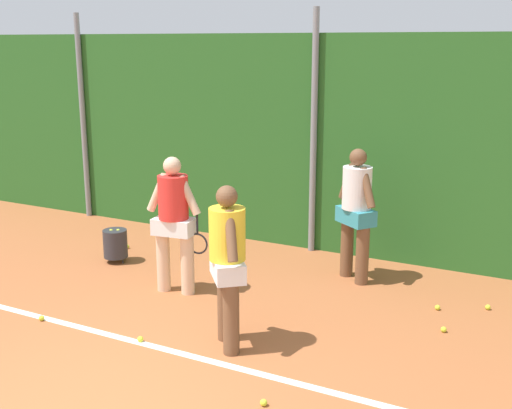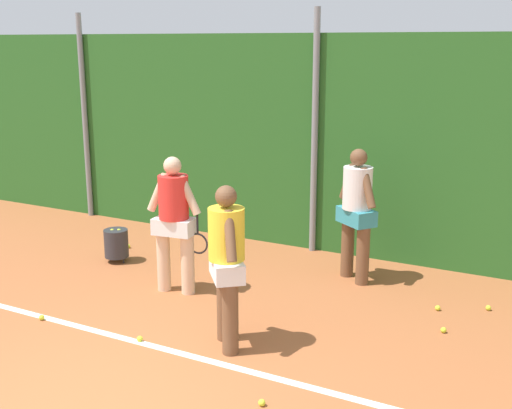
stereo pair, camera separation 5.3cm
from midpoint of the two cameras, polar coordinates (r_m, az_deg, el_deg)
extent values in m
plane|color=#A85B33|center=(7.32, -6.51, -12.11)|extent=(24.50, 24.50, 0.00)
cube|color=#286023|center=(10.13, 5.71, 5.31)|extent=(15.92, 0.25, 3.36)
cylinder|color=gray|center=(12.43, -14.76, 7.42)|extent=(0.10, 0.10, 3.73)
cylinder|color=gray|center=(9.94, 5.36, 6.23)|extent=(0.10, 0.10, 3.73)
cube|color=white|center=(7.18, -7.38, -12.65)|extent=(11.64, 0.10, 0.01)
cylinder|color=brown|center=(7.23, -2.57, -8.94)|extent=(0.18, 0.18, 0.79)
cylinder|color=brown|center=(6.91, -2.07, -10.06)|extent=(0.18, 0.18, 0.79)
cube|color=white|center=(6.89, -2.37, -5.68)|extent=(0.57, 0.60, 0.21)
cylinder|color=yellow|center=(6.76, -2.40, -2.61)|extent=(0.39, 0.39, 0.56)
sphere|color=brown|center=(6.66, -2.44, 0.73)|extent=(0.23, 0.23, 0.23)
cylinder|color=brown|center=(6.96, -2.72, -1.77)|extent=(0.25, 0.27, 0.54)
cylinder|color=brown|center=(6.55, -2.07, -2.80)|extent=(0.25, 0.27, 0.54)
cylinder|color=beige|center=(8.68, -7.99, -5.00)|extent=(0.18, 0.18, 0.80)
cylinder|color=beige|center=(8.53, -5.87, -5.29)|extent=(0.18, 0.18, 0.80)
cube|color=white|center=(8.45, -7.04, -1.91)|extent=(0.57, 0.38, 0.21)
cylinder|color=red|center=(8.35, -7.12, 0.66)|extent=(0.39, 0.39, 0.57)
sphere|color=beige|center=(8.27, -7.21, 3.42)|extent=(0.23, 0.23, 0.23)
cylinder|color=beige|center=(8.44, -8.47, 1.06)|extent=(0.32, 0.14, 0.53)
cylinder|color=beige|center=(8.24, -5.76, 0.82)|extent=(0.32, 0.14, 0.53)
cylinder|color=black|center=(8.35, -5.01, -1.69)|extent=(0.03, 0.03, 0.28)
torus|color=#26262B|center=(8.43, -4.97, -3.46)|extent=(0.28, 0.06, 0.28)
cylinder|color=brown|center=(8.93, 9.57, -4.48)|extent=(0.18, 0.18, 0.81)
cylinder|color=brown|center=(9.20, 8.25, -3.85)|extent=(0.18, 0.18, 0.81)
cube|color=teal|center=(8.92, 9.03, -1.03)|extent=(0.62, 0.57, 0.22)
cylinder|color=white|center=(8.82, 9.12, 1.45)|extent=(0.40, 0.40, 0.58)
sphere|color=brown|center=(8.74, 9.23, 4.12)|extent=(0.23, 0.23, 0.23)
cylinder|color=brown|center=(8.64, 10.01, 1.44)|extent=(0.29, 0.24, 0.55)
cylinder|color=brown|center=(8.99, 8.30, 2.01)|extent=(0.29, 0.24, 0.55)
cylinder|color=#2D2D33|center=(9.93, -12.09, -3.36)|extent=(0.36, 0.36, 0.42)
cylinder|color=#2D2D33|center=(9.93, -11.45, -4.84)|extent=(0.02, 0.02, 0.08)
cylinder|color=#2D2D33|center=(10.09, -12.56, -4.60)|extent=(0.02, 0.02, 0.08)
cylinder|color=#2D2D33|center=(10.10, -11.56, -4.52)|extent=(0.02, 0.02, 0.08)
sphere|color=#CCDB33|center=(9.88, -11.85, -2.30)|extent=(0.07, 0.07, 0.07)
sphere|color=#CCDB33|center=(9.89, -12.44, -2.29)|extent=(0.07, 0.07, 0.07)
sphere|color=#CCDB33|center=(8.40, 15.93, -8.78)|extent=(0.07, 0.07, 0.07)
sphere|color=#CCDB33|center=(7.82, 16.41, -10.59)|extent=(0.07, 0.07, 0.07)
sphere|color=#CCDB33|center=(8.59, 19.99, -8.57)|extent=(0.07, 0.07, 0.07)
sphere|color=#CCDB33|center=(6.16, 0.78, -17.09)|extent=(0.07, 0.07, 0.07)
sphere|color=#CCDB33|center=(8.22, -18.22, -9.46)|extent=(0.07, 0.07, 0.07)
sphere|color=#CCDB33|center=(7.42, -10.02, -11.60)|extent=(0.07, 0.07, 0.07)
sphere|color=#CCDB33|center=(10.61, -11.07, -3.63)|extent=(0.07, 0.07, 0.07)
camera|label=1|loc=(0.03, -89.81, 0.05)|focal=45.31mm
camera|label=2|loc=(0.03, 90.19, -0.05)|focal=45.31mm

